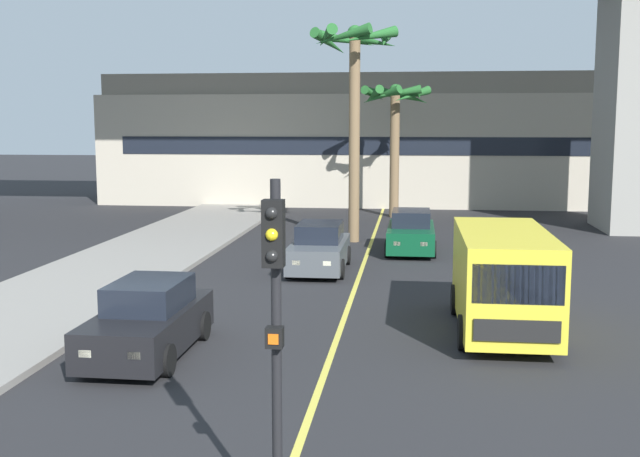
# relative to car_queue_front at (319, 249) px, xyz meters

# --- Properties ---
(lane_stripe_center) EXTENTS (0.14, 56.00, 0.01)m
(lane_stripe_center) POSITION_rel_car_queue_front_xyz_m (1.36, -1.12, -0.72)
(lane_stripe_center) COLOR #DBCC4C
(lane_stripe_center) RESTS_ON ground
(pier_building_backdrop) EXTENTS (33.48, 8.04, 7.58)m
(pier_building_backdrop) POSITION_rel_car_queue_front_xyz_m (1.36, 22.55, 3.01)
(pier_building_backdrop) COLOR #BCB29E
(pier_building_backdrop) RESTS_ON ground
(car_queue_front) EXTENTS (1.86, 4.11, 1.56)m
(car_queue_front) POSITION_rel_car_queue_front_xyz_m (0.00, 0.00, 0.00)
(car_queue_front) COLOR #4C5156
(car_queue_front) RESTS_ON ground
(car_queue_second) EXTENTS (1.85, 4.11, 1.56)m
(car_queue_second) POSITION_rel_car_queue_front_xyz_m (-2.43, -9.61, 0.00)
(car_queue_second) COLOR black
(car_queue_second) RESTS_ON ground
(car_queue_third) EXTENTS (1.85, 4.11, 1.56)m
(car_queue_third) POSITION_rel_car_queue_front_xyz_m (2.96, 4.11, 0.00)
(car_queue_third) COLOR #0C4728
(car_queue_third) RESTS_ON ground
(delivery_van) EXTENTS (2.17, 5.25, 2.36)m
(delivery_van) POSITION_rel_car_queue_front_xyz_m (5.10, -6.91, 0.57)
(delivery_van) COLOR yellow
(delivery_van) RESTS_ON ground
(traffic_light_median_near) EXTENTS (0.24, 0.37, 4.20)m
(traffic_light_median_near) POSITION_rel_car_queue_front_xyz_m (1.47, -16.28, 1.99)
(traffic_light_median_near) COLOR black
(traffic_light_median_near) RESTS_ON ground
(palm_tree_near_median) EXTENTS (3.54, 3.63, 8.61)m
(palm_tree_near_median) POSITION_rel_car_queue_front_xyz_m (0.59, 6.39, 6.09)
(palm_tree_near_median) COLOR brown
(palm_tree_near_median) RESTS_ON ground
(palm_tree_mid_median) EXTENTS (3.60, 3.65, 6.73)m
(palm_tree_mid_median) POSITION_rel_car_queue_front_xyz_m (2.04, 14.88, 4.70)
(palm_tree_mid_median) COLOR brown
(palm_tree_mid_median) RESTS_ON ground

